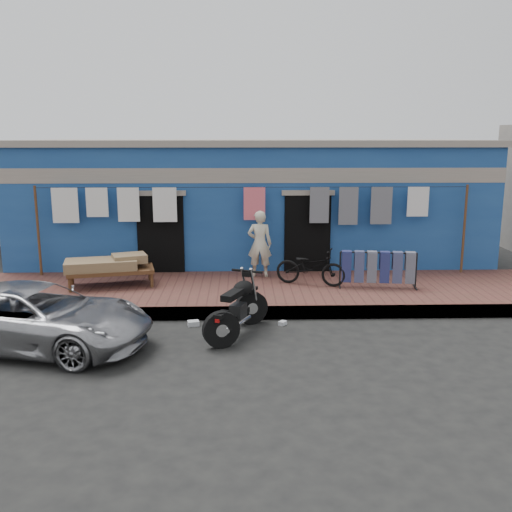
% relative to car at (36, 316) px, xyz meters
% --- Properties ---
extents(ground, '(80.00, 80.00, 0.00)m').
position_rel_car_xyz_m(ground, '(3.68, -0.15, -0.55)').
color(ground, black).
rests_on(ground, ground).
extents(sidewalk, '(28.00, 3.00, 0.25)m').
position_rel_car_xyz_m(sidewalk, '(3.68, 2.85, -0.42)').
color(sidewalk, brown).
rests_on(sidewalk, ground).
extents(curb, '(28.00, 0.10, 0.25)m').
position_rel_car_xyz_m(curb, '(3.68, 1.40, -0.42)').
color(curb, gray).
rests_on(curb, ground).
extents(building, '(12.20, 5.20, 3.36)m').
position_rel_car_xyz_m(building, '(3.68, 6.84, 1.14)').
color(building, navy).
rests_on(building, ground).
extents(clothesline, '(10.06, 0.06, 2.10)m').
position_rel_car_xyz_m(clothesline, '(3.40, 4.10, 1.26)').
color(clothesline, brown).
rests_on(clothesline, sidewalk).
extents(car, '(4.20, 2.62, 1.10)m').
position_rel_car_xyz_m(car, '(0.00, 0.00, 0.00)').
color(car, '#A8A8AD').
rests_on(car, ground).
extents(seated_person, '(0.59, 0.43, 1.54)m').
position_rel_car_xyz_m(seated_person, '(3.82, 3.83, 0.47)').
color(seated_person, beige).
rests_on(seated_person, sidewalk).
extents(bicycle, '(1.62, 1.02, 0.99)m').
position_rel_car_xyz_m(bicycle, '(4.91, 3.03, 0.19)').
color(bicycle, black).
rests_on(bicycle, sidewalk).
extents(motorcycle, '(1.80, 2.10, 1.08)m').
position_rel_car_xyz_m(motorcycle, '(3.31, 0.52, -0.01)').
color(motorcycle, black).
rests_on(motorcycle, ground).
extents(charpoy, '(2.29, 1.70, 0.64)m').
position_rel_car_xyz_m(charpoy, '(0.56, 3.06, 0.02)').
color(charpoy, brown).
rests_on(charpoy, sidewalk).
extents(jeans_rack, '(1.78, 0.75, 0.82)m').
position_rel_car_xyz_m(jeans_rack, '(6.33, 2.77, 0.11)').
color(jeans_rack, black).
rests_on(jeans_rack, sidewalk).
extents(litter_a, '(0.24, 0.20, 0.09)m').
position_rel_car_xyz_m(litter_a, '(2.49, 1.05, -0.50)').
color(litter_a, silver).
rests_on(litter_a, ground).
extents(litter_b, '(0.17, 0.18, 0.07)m').
position_rel_car_xyz_m(litter_b, '(4.16, 1.05, -0.51)').
color(litter_b, silver).
rests_on(litter_b, ground).
extents(litter_c, '(0.21, 0.23, 0.08)m').
position_rel_car_xyz_m(litter_c, '(2.99, 0.85, -0.51)').
color(litter_c, silver).
rests_on(litter_c, ground).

